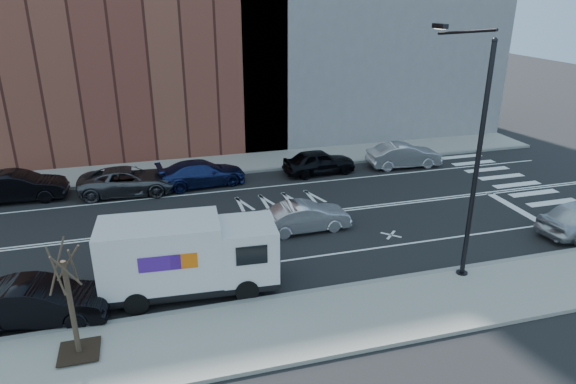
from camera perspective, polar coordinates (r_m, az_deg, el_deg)
ground at (r=25.13m, az=-4.41°, el=-3.24°), size 120.00×120.00×0.00m
sidewalk_near at (r=17.68m, az=1.58°, el=-14.57°), size 44.00×3.60×0.15m
sidewalk_far at (r=33.20m, az=-7.51°, el=3.02°), size 44.00×3.60×0.15m
curb_near at (r=19.10m, az=-0.06°, el=-11.49°), size 44.00×0.25×0.17m
curb_far at (r=31.51m, az=-7.00°, el=2.04°), size 44.00×0.25×0.17m
crosswalk at (r=32.04m, az=24.85°, el=0.32°), size 3.00×14.00×0.01m
road_markings at (r=25.13m, az=-4.41°, el=-3.23°), size 40.00×8.60×0.01m
streetlight at (r=19.97m, az=19.65°, el=4.52°), size 0.44×4.02×9.34m
street_tree at (r=16.88m, az=-22.76°, el=-12.74°), size 1.20×1.20×3.75m
fedex_van at (r=19.07m, az=-11.12°, el=-6.92°), size 6.54×2.61×2.93m
far_parked_b at (r=30.73m, az=-27.78°, el=0.54°), size 4.87×1.79×1.59m
far_parked_c at (r=29.56m, az=-17.34°, el=1.21°), size 5.39×2.73×1.46m
far_parked_d at (r=29.83m, az=-9.57°, el=2.08°), size 5.19×2.52×1.45m
far_parked_e at (r=31.38m, az=3.48°, el=3.37°), size 4.54×2.09×1.50m
far_parked_f at (r=33.38m, az=12.76°, el=4.00°), size 4.69×1.83×1.52m
driving_sedan at (r=23.88m, az=1.98°, el=-2.77°), size 4.17×1.57×1.36m
near_parked_rear_a at (r=19.45m, az=-25.98°, el=-10.93°), size 4.77×2.22×1.51m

